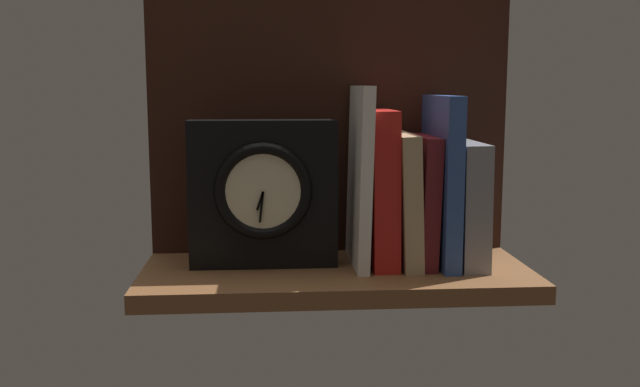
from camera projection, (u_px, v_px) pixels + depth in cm
name	position (u px, v px, depth cm)	size (l,w,h in cm)	color
ground_plane	(336.00, 276.00, 100.87)	(54.94, 23.44, 2.50)	brown
back_panel	(330.00, 125.00, 108.66)	(54.94, 1.20, 39.47)	black
book_white_catcher	(360.00, 176.00, 101.21)	(1.69, 15.11, 25.67)	silver
book_red_requiem	(380.00, 188.00, 101.68)	(3.66, 13.65, 22.28)	red
book_tan_shortstories	(403.00, 199.00, 102.19)	(2.61, 15.23, 18.94)	tan
book_maroon_dawkins	(422.00, 200.00, 102.43)	(2.37, 13.57, 18.57)	maroon
book_blue_modern	(441.00, 180.00, 102.19)	(2.37, 16.57, 24.30)	#2D4C8E
book_gray_chess	(463.00, 202.00, 102.94)	(3.80, 16.03, 17.70)	gray
framed_clock	(263.00, 193.00, 99.95)	(20.94, 5.97, 20.94)	black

